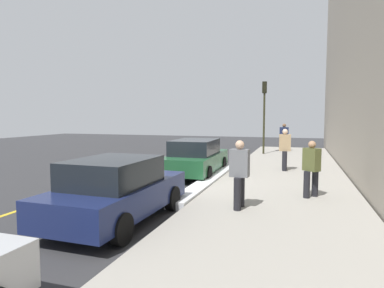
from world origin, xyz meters
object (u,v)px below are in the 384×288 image
Objects in this scene: parked_car_green at (196,158)px; traffic_light_pole at (264,105)px; parked_car_navy at (117,190)px; rolling_suitcase at (283,146)px; pedestrian_navy_coat at (284,136)px; pedestrian_olive_coat at (311,167)px; pedestrian_tan_coat at (285,148)px; pedestrian_grey_coat at (239,172)px.

parked_car_green is 1.03× the size of traffic_light_pole.
parked_car_navy is at bearing 172.21° from traffic_light_pole.
parked_car_green is 10.77m from rolling_suitcase.
pedestrian_navy_coat reaches higher than pedestrian_olive_coat.
traffic_light_pole reaches higher than parked_car_navy.
parked_car_navy is 4.18× the size of rolling_suitcase.
traffic_light_pole is at bearing 12.56° from pedestrian_olive_coat.
pedestrian_navy_coat is at bearing 2.67° from pedestrian_tan_coat.
rolling_suitcase is (13.47, 1.37, -0.55)m from pedestrian_olive_coat.
rolling_suitcase is at bearing 5.83° from pedestrian_olive_coat.
parked_car_green is 8.38m from traffic_light_pole.
pedestrian_tan_coat is 0.40× the size of traffic_light_pole.
pedestrian_olive_coat reaches higher than parked_car_green.
rolling_suitcase is at bearing -16.46° from parked_car_green.
pedestrian_navy_coat reaches higher than rolling_suitcase.
pedestrian_navy_coat is at bearing -173.00° from rolling_suitcase.
pedestrian_tan_coat reaches higher than pedestrian_grey_coat.
pedestrian_grey_coat is at bearing 135.53° from pedestrian_olive_coat.
pedestrian_tan_coat is at bearing -7.28° from pedestrian_grey_coat.
parked_car_navy is 0.91× the size of parked_car_green.
pedestrian_navy_coat is at bearing -10.71° from parked_car_navy.
traffic_light_pole is at bearing -7.79° from parked_car_navy.
traffic_light_pole reaches higher than rolling_suitcase.
parked_car_navy is 3.03m from pedestrian_grey_coat.
pedestrian_olive_coat is 2.52m from pedestrian_grey_coat.
pedestrian_tan_coat is (-8.19, -0.38, -0.03)m from pedestrian_navy_coat.
traffic_light_pole reaches higher than pedestrian_olive_coat.
pedestrian_navy_coat is 1.13× the size of pedestrian_olive_coat.
pedestrian_tan_coat is (6.54, -0.84, 0.03)m from pedestrian_grey_coat.
pedestrian_grey_coat is at bearing 172.72° from pedestrian_tan_coat.
pedestrian_navy_coat is at bearing -17.65° from parked_car_green.
pedestrian_grey_coat is 0.39× the size of traffic_light_pole.
pedestrian_olive_coat is 0.37× the size of traffic_light_pole.
traffic_light_pole is (10.92, 2.43, 2.12)m from pedestrian_olive_coat.
pedestrian_tan_coat is at bearing -166.30° from traffic_light_pole.
pedestrian_olive_coat is at bearing -53.01° from parked_car_navy.
parked_car_green is 5.62m from pedestrian_grey_coat.
pedestrian_tan_coat is at bearing -177.33° from pedestrian_navy_coat.
parked_car_green is at bearing 162.35° from pedestrian_navy_coat.
pedestrian_olive_coat reaches higher than rolling_suitcase.
pedestrian_olive_coat is (3.30, -4.38, 0.26)m from parked_car_navy.
pedestrian_grey_coat is (-14.73, 0.45, -0.06)m from pedestrian_navy_coat.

